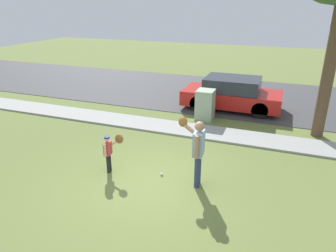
{
  "coord_description": "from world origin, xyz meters",
  "views": [
    {
      "loc": [
        2.82,
        -6.17,
        4.25
      ],
      "look_at": [
        -0.03,
        1.41,
        1.0
      ],
      "focal_mm": 33.36,
      "sensor_mm": 36.0,
      "label": 1
    }
  ],
  "objects_px": {
    "person_adult": "(197,147)",
    "person_child": "(111,148)",
    "baseball": "(162,174)",
    "utility_cabinet": "(205,105)",
    "parked_hatchback_red": "(232,94)"
  },
  "relations": [
    {
      "from": "person_adult",
      "to": "utility_cabinet",
      "type": "xyz_separation_m",
      "value": [
        -0.96,
        4.61,
        -0.46
      ]
    },
    {
      "from": "baseball",
      "to": "utility_cabinet",
      "type": "relative_size",
      "value": 0.06
    },
    {
      "from": "person_adult",
      "to": "utility_cabinet",
      "type": "height_order",
      "value": "person_adult"
    },
    {
      "from": "utility_cabinet",
      "to": "parked_hatchback_red",
      "type": "xyz_separation_m",
      "value": [
        0.73,
        1.58,
        0.08
      ]
    },
    {
      "from": "person_adult",
      "to": "utility_cabinet",
      "type": "distance_m",
      "value": 4.73
    },
    {
      "from": "baseball",
      "to": "parked_hatchback_red",
      "type": "bearing_deg",
      "value": 83.18
    },
    {
      "from": "person_adult",
      "to": "person_child",
      "type": "distance_m",
      "value": 2.3
    },
    {
      "from": "parked_hatchback_red",
      "to": "baseball",
      "type": "bearing_deg",
      "value": -96.82
    },
    {
      "from": "person_adult",
      "to": "person_child",
      "type": "relative_size",
      "value": 1.59
    },
    {
      "from": "utility_cabinet",
      "to": "person_adult",
      "type": "bearing_deg",
      "value": -78.28
    },
    {
      "from": "utility_cabinet",
      "to": "parked_hatchback_red",
      "type": "height_order",
      "value": "parked_hatchback_red"
    },
    {
      "from": "person_adult",
      "to": "baseball",
      "type": "height_order",
      "value": "person_adult"
    },
    {
      "from": "baseball",
      "to": "utility_cabinet",
      "type": "bearing_deg",
      "value": 90.04
    },
    {
      "from": "baseball",
      "to": "person_child",
      "type": "bearing_deg",
      "value": -168.38
    },
    {
      "from": "person_adult",
      "to": "person_child",
      "type": "bearing_deg",
      "value": -0.5
    }
  ]
}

